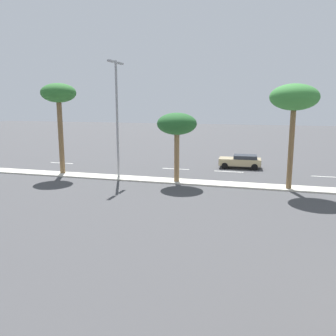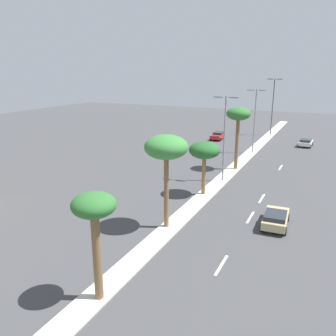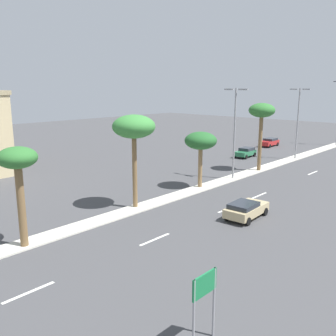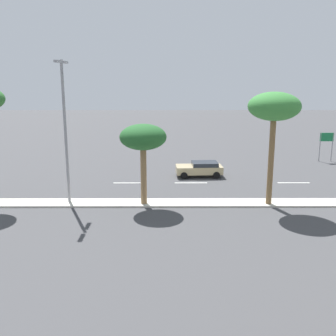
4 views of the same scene
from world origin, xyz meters
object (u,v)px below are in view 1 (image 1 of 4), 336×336
at_px(palm_tree_mid, 294,99).
at_px(palm_tree_front, 59,96).
at_px(street_lamp_front, 117,110).
at_px(sedan_tan_far, 241,161).
at_px(palm_tree_left, 177,125).

bearing_deg(palm_tree_mid, palm_tree_front, 88.17).
relative_size(palm_tree_mid, street_lamp_front, 0.79).
distance_m(palm_tree_front, sedan_tan_far, 18.77).
bearing_deg(palm_tree_mid, palm_tree_left, 89.43).
bearing_deg(sedan_tan_far, palm_tree_front, 115.88).
height_order(palm_tree_mid, sedan_tan_far, palm_tree_mid).
bearing_deg(palm_tree_left, street_lamp_front, 85.15).
distance_m(palm_tree_mid, street_lamp_front, 14.43).
bearing_deg(sedan_tan_far, palm_tree_left, 150.34).
height_order(palm_tree_left, sedan_tan_far, palm_tree_left).
bearing_deg(street_lamp_front, palm_tree_mid, -92.19).
relative_size(palm_tree_mid, sedan_tan_far, 1.84).
relative_size(palm_tree_left, palm_tree_front, 0.69).
bearing_deg(street_lamp_front, palm_tree_left, -94.85).
distance_m(palm_tree_mid, palm_tree_front, 20.11).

